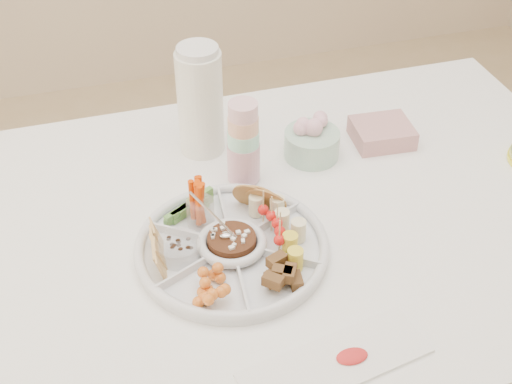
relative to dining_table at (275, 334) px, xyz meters
name	(u,v)px	position (x,y,z in m)	size (l,w,h in m)	color
dining_table	(275,334)	(0.00, 0.00, 0.00)	(1.52, 1.02, 0.76)	white
party_tray	(232,245)	(-0.12, -0.08, 0.40)	(0.38, 0.38, 0.04)	silver
bean_dip	(232,243)	(-0.12, -0.08, 0.41)	(0.10, 0.10, 0.04)	#3A1C0A
tortillas	(253,198)	(-0.05, 0.03, 0.42)	(0.11, 0.11, 0.07)	#955E36
carrot_cucumber	(191,198)	(-0.18, 0.04, 0.44)	(0.11, 0.11, 0.10)	#D83C00
pita_raisins	(165,246)	(-0.25, -0.07, 0.42)	(0.12, 0.12, 0.07)	tan
cherries	(207,286)	(-0.20, -0.18, 0.42)	(0.10, 0.10, 0.04)	orange
granola_chunks	(276,276)	(-0.07, -0.20, 0.42)	(0.10, 0.10, 0.04)	#513F21
banana_tomato	(296,223)	(0.01, -0.09, 0.44)	(0.10, 0.10, 0.08)	tan
cup_stack	(243,143)	(-0.03, 0.15, 0.48)	(0.07, 0.07, 0.20)	silver
thermos	(200,99)	(-0.09, 0.29, 0.52)	(0.11, 0.11, 0.27)	white
flower_bowl	(312,139)	(0.14, 0.19, 0.43)	(0.13, 0.13, 0.10)	#8FC0AD
napkin_stack	(382,133)	(0.33, 0.20, 0.40)	(0.14, 0.12, 0.05)	tan
placemat	(335,363)	(-0.02, -0.39, 0.38)	(0.33, 0.11, 0.01)	white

